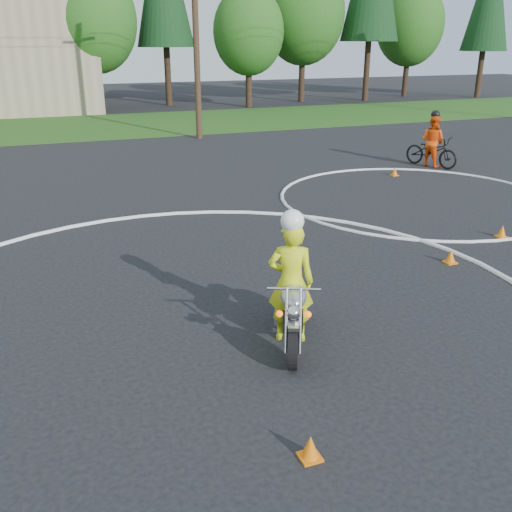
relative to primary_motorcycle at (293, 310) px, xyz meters
name	(u,v)px	position (x,y,z in m)	size (l,w,h in m)	color
ground	(271,407)	(-0.96, -1.43, -0.56)	(120.00, 120.00, 0.00)	black
grass_strip	(80,127)	(-0.96, 25.57, -0.55)	(120.00, 10.00, 0.02)	#1E4714
course_markings	(287,266)	(1.21, 2.92, -0.55)	(19.05, 19.05, 0.12)	silver
primary_motorcycle	(293,310)	(0.00, 0.00, 0.00)	(1.16, 2.03, 1.14)	black
rider_primary_grp	(291,279)	(0.01, 0.14, 0.47)	(0.83, 0.71, 2.12)	#CFDF17
rider_second_grp	(432,147)	(10.30, 10.22, 0.17)	(1.44, 2.25, 2.05)	black
traffic_cones	(379,265)	(2.85, 2.03, -0.42)	(15.27, 13.00, 0.30)	orange
treeline	(278,7)	(13.82, 33.18, 6.06)	(38.20, 8.10, 14.52)	#382619
utility_poles	(195,21)	(4.04, 19.57, 4.64)	(41.60, 1.12, 10.00)	#473321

